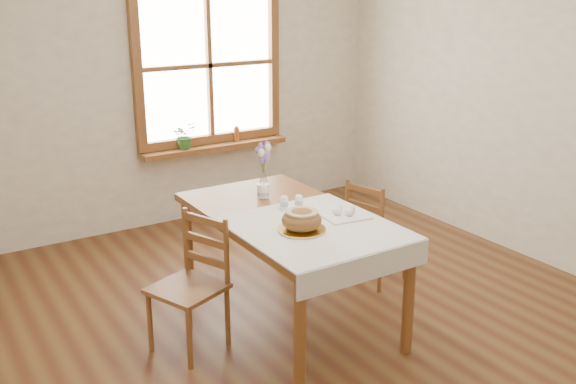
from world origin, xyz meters
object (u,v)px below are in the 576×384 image
at_px(bread_plate, 302,230).
at_px(flower_vase, 263,192).
at_px(chair_left, 187,286).
at_px(dining_table, 288,226).
at_px(chair_right, 377,230).

xyz_separation_m(bread_plate, flower_vase, (0.13, 0.68, 0.03)).
bearing_deg(flower_vase, bread_plate, -100.86).
height_order(chair_left, bread_plate, chair_left).
distance_m(dining_table, chair_right, 0.95).
bearing_deg(bread_plate, flower_vase, 79.14).
height_order(chair_left, chair_right, chair_left).
bearing_deg(flower_vase, chair_right, -13.07).
distance_m(dining_table, bread_plate, 0.35).
distance_m(chair_left, flower_vase, 0.90).
xyz_separation_m(dining_table, chair_right, (0.89, 0.16, -0.26)).
bearing_deg(dining_table, bread_plate, -108.07).
bearing_deg(chair_left, flower_vase, 93.84).
xyz_separation_m(dining_table, chair_left, (-0.71, 0.01, -0.25)).
distance_m(bread_plate, flower_vase, 0.69).
bearing_deg(chair_left, chair_right, 73.76).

